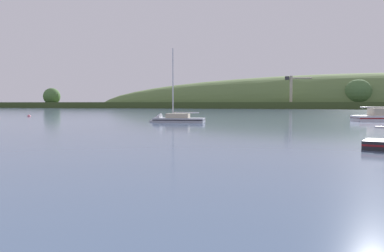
# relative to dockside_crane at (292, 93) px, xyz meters

# --- Properties ---
(far_shoreline_hill) EXTENTS (416.43, 99.70, 38.11)m
(far_shoreline_hill) POSITION_rel_dockside_crane_xyz_m (37.28, 32.45, -7.68)
(far_shoreline_hill) COLOR #3C4E24
(far_shoreline_hill) RESTS_ON ground
(dockside_crane) EXTENTS (12.85, 5.65, 16.42)m
(dockside_crane) POSITION_rel_dockside_crane_xyz_m (0.00, 0.00, 0.00)
(dockside_crane) COLOR #4C4C51
(dockside_crane) RESTS_ON ground
(sailboat_near_mooring) EXTENTS (8.50, 4.17, 11.72)m
(sailboat_near_mooring) POSITION_rel_dockside_crane_xyz_m (3.66, -148.51, -7.65)
(sailboat_near_mooring) COLOR #ADB2BC
(sailboat_near_mooring) RESTS_ON ground
(mooring_buoy_off_fishing_boat) EXTENTS (0.72, 0.72, 0.80)m
(mooring_buoy_off_fishing_boat) POSITION_rel_dockside_crane_xyz_m (-34.76, -136.79, -7.89)
(mooring_buoy_off_fishing_boat) COLOR #E06675
(mooring_buoy_off_fishing_boat) RESTS_ON ground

